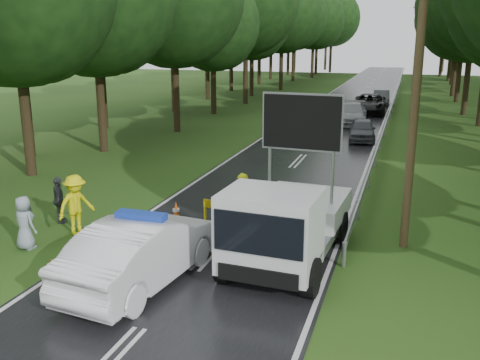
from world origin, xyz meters
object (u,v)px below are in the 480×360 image
at_px(barrier, 238,214).
at_px(queue_car_second, 351,114).
at_px(civilian, 241,219).
at_px(queue_car_fourth, 381,98).
at_px(work_truck, 286,222).
at_px(officer, 242,201).
at_px(police_sedan, 143,251).
at_px(queue_car_first, 362,130).
at_px(queue_car_third, 369,104).

bearing_deg(barrier, queue_car_second, 105.17).
bearing_deg(civilian, queue_car_fourth, 84.79).
height_order(work_truck, officer, work_truck).
distance_m(barrier, queue_car_fourth, 35.64).
bearing_deg(queue_car_second, police_sedan, -97.88).
xyz_separation_m(work_truck, officer, (-1.94, 2.31, -0.28)).
xyz_separation_m(queue_car_first, queue_car_third, (-0.52, 12.00, 0.13)).
distance_m(barrier, queue_car_third, 29.62).
height_order(queue_car_second, queue_car_third, queue_car_third).
xyz_separation_m(police_sedan, queue_car_first, (3.42, 21.05, -0.21)).
bearing_deg(queue_car_second, civilian, -94.65).
distance_m(work_truck, officer, 3.03).
xyz_separation_m(civilian, queue_car_fourth, (1.89, 36.08, -0.23)).
distance_m(barrier, officer, 1.02).
relative_size(work_truck, queue_car_second, 1.12).
bearing_deg(work_truck, queue_car_fourth, 92.67).
height_order(work_truck, queue_car_fourth, work_truck).
xyz_separation_m(civilian, queue_car_third, (1.30, 30.08, -0.11)).
distance_m(queue_car_first, queue_car_fourth, 18.00).
bearing_deg(queue_car_fourth, queue_car_third, -99.73).
height_order(work_truck, queue_car_first, work_truck).
bearing_deg(work_truck, queue_car_second, 95.49).
xyz_separation_m(police_sedan, civilian, (1.59, 2.97, 0.03)).
distance_m(work_truck, barrier, 2.22).
distance_m(work_truck, civilian, 1.74).
bearing_deg(civilian, queue_car_third, 85.32).
height_order(officer, queue_car_fourth, officer).
bearing_deg(queue_car_first, work_truck, -96.53).
height_order(officer, queue_car_second, officer).
relative_size(officer, queue_car_second, 0.36).
relative_size(barrier, queue_car_fourth, 0.64).
bearing_deg(queue_car_first, barrier, -102.28).
relative_size(queue_car_first, queue_car_third, 0.68).
bearing_deg(queue_car_third, officer, -95.24).
bearing_deg(queue_car_first, officer, -103.33).
xyz_separation_m(queue_car_third, queue_car_fourth, (0.59, 6.00, -0.11)).
distance_m(civilian, queue_car_third, 30.11).
bearing_deg(queue_car_third, police_sedan, -96.77).
height_order(queue_car_third, queue_car_fourth, queue_car_third).
bearing_deg(queue_car_fourth, queue_car_second, -100.55).
height_order(civilian, queue_car_fourth, civilian).
distance_m(officer, civilian, 1.56).
height_order(barrier, queue_car_fourth, queue_car_fourth).
height_order(barrier, queue_car_first, queue_car_first).
distance_m(barrier, queue_car_second, 23.59).
xyz_separation_m(police_sedan, work_truck, (3.10, 2.16, 0.35)).
bearing_deg(officer, queue_car_fourth, -129.50).
height_order(police_sedan, queue_car_second, police_sedan).
bearing_deg(work_truck, police_sedan, -141.87).
relative_size(civilian, queue_car_first, 0.47).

